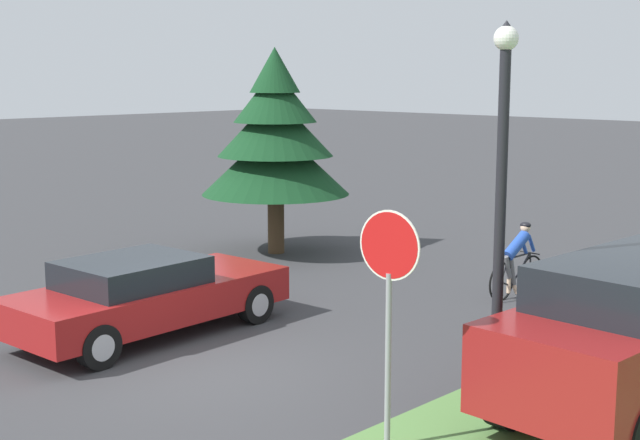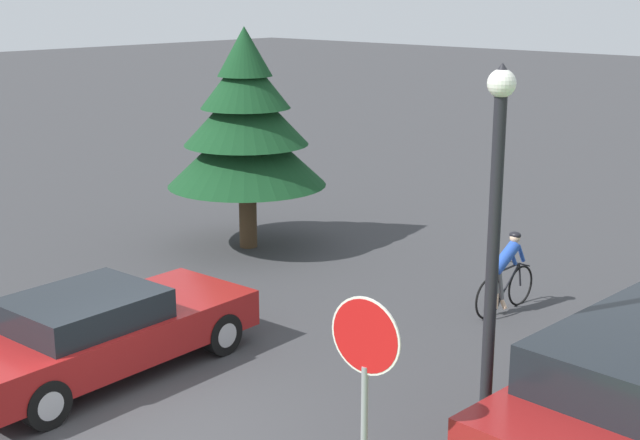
# 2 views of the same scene
# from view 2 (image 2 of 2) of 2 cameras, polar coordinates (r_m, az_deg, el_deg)

# --- Properties ---
(ground_plane) EXTENTS (140.00, 140.00, 0.00)m
(ground_plane) POSITION_cam_2_polar(r_m,az_deg,el_deg) (12.23, -10.42, -12.93)
(ground_plane) COLOR #38383A
(sedan_left_lane) EXTENTS (2.13, 4.79, 1.31)m
(sedan_left_lane) POSITION_cam_2_polar(r_m,az_deg,el_deg) (13.72, -13.87, -6.91)
(sedan_left_lane) COLOR maroon
(sedan_left_lane) RESTS_ON ground
(cyclist) EXTENTS (0.44, 1.75, 1.45)m
(cyclist) POSITION_cam_2_polar(r_m,az_deg,el_deg) (16.17, 11.78, -3.42)
(cyclist) COLOR black
(cyclist) RESTS_ON ground
(stop_sign) EXTENTS (0.79, 0.10, 2.76)m
(stop_sign) POSITION_cam_2_polar(r_m,az_deg,el_deg) (8.78, 2.90, -9.73)
(stop_sign) COLOR gray
(stop_sign) RESTS_ON ground
(street_lamp) EXTENTS (0.30, 0.30, 4.87)m
(street_lamp) POSITION_cam_2_polar(r_m,az_deg,el_deg) (9.77, 11.04, -1.62)
(street_lamp) COLOR black
(street_lamp) RESTS_ON ground
(conifer_tall_near) EXTENTS (3.49, 3.49, 4.85)m
(conifer_tall_near) POSITION_cam_2_polar(r_m,az_deg,el_deg) (19.48, -4.76, 6.06)
(conifer_tall_near) COLOR #4C3823
(conifer_tall_near) RESTS_ON ground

